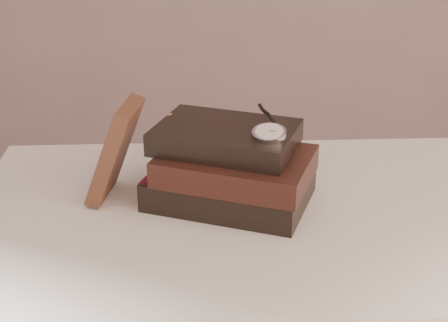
{
  "coord_description": "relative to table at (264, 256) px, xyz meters",
  "views": [
    {
      "loc": [
        -0.12,
        -0.64,
        1.29
      ],
      "look_at": [
        -0.07,
        0.39,
        0.82
      ],
      "focal_mm": 53.78,
      "sensor_mm": 36.0,
      "label": 1
    }
  ],
  "objects": [
    {
      "name": "pocket_watch",
      "position": [
        0.0,
        0.0,
        0.23
      ],
      "size": [
        0.07,
        0.16,
        0.02
      ],
      "color": "silver",
      "rests_on": "book_stack"
    },
    {
      "name": "journal",
      "position": [
        -0.25,
        0.06,
        0.18
      ],
      "size": [
        0.11,
        0.12,
        0.17
      ],
      "primitive_type": "cube",
      "rotation": [
        0.0,
        0.37,
        -0.19
      ],
      "color": "#3C2217",
      "rests_on": "table"
    },
    {
      "name": "eyeglasses",
      "position": [
        -0.11,
        0.16,
        0.17
      ],
      "size": [
        0.15,
        0.16,
        0.05
      ],
      "color": "silver",
      "rests_on": "book_stack"
    },
    {
      "name": "table",
      "position": [
        0.0,
        0.0,
        0.0
      ],
      "size": [
        1.0,
        0.6,
        0.75
      ],
      "color": "white",
      "rests_on": "ground"
    },
    {
      "name": "book_stack",
      "position": [
        -0.06,
        0.04,
        0.15
      ],
      "size": [
        0.31,
        0.27,
        0.13
      ],
      "color": "black",
      "rests_on": "table"
    }
  ]
}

